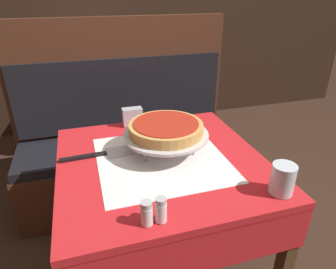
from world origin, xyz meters
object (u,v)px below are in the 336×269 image
(dining_table_rear, at_px, (91,80))
(condiment_caddy, at_px, (80,63))
(booth_bench, at_px, (129,151))
(napkin_holder, at_px, (132,117))
(dining_table_front, at_px, (162,182))
(salt_shaker, at_px, (147,213))
(pizza_pan_stand, at_px, (166,135))
(deep_dish_pizza, at_px, (166,128))
(water_glass_near, at_px, (283,179))
(pepper_shaker, at_px, (161,210))
(pizza_server, at_px, (101,154))

(dining_table_rear, xyz_separation_m, condiment_caddy, (-0.07, -0.03, 0.16))
(booth_bench, height_order, napkin_holder, booth_bench)
(dining_table_front, height_order, salt_shaker, salt_shaker)
(pizza_pan_stand, xyz_separation_m, deep_dish_pizza, (0.00, 0.00, 0.03))
(booth_bench, relative_size, condiment_caddy, 8.01)
(pizza_pan_stand, distance_m, deep_dish_pizza, 0.03)
(pizza_pan_stand, bearing_deg, condiment_caddy, 100.27)
(dining_table_rear, xyz_separation_m, water_glass_near, (0.52, -2.05, 0.17))
(dining_table_rear, bearing_deg, condiment_caddy, -155.83)
(dining_table_rear, distance_m, pepper_shaker, 2.07)
(pepper_shaker, relative_size, napkin_holder, 0.85)
(booth_bench, bearing_deg, water_glass_near, -73.27)
(deep_dish_pizza, height_order, pepper_shaker, deep_dish_pizza)
(pizza_pan_stand, height_order, water_glass_near, water_glass_near)
(pepper_shaker, relative_size, condiment_caddy, 0.46)
(deep_dish_pizza, bearing_deg, pizza_server, 169.59)
(water_glass_near, xyz_separation_m, napkin_holder, (-0.38, 0.71, -0.01))
(dining_table_front, xyz_separation_m, booth_bench, (-0.01, 0.82, -0.29))
(pizza_pan_stand, bearing_deg, booth_bench, 93.72)
(dining_table_rear, distance_m, napkin_holder, 1.35)
(napkin_holder, bearing_deg, water_glass_near, -61.70)
(pizza_pan_stand, bearing_deg, dining_table_front, -124.23)
(dining_table_front, distance_m, deep_dish_pizza, 0.24)
(pizza_pan_stand, relative_size, condiment_caddy, 1.96)
(pizza_pan_stand, relative_size, pizza_server, 1.17)
(condiment_caddy, bearing_deg, pizza_pan_stand, -79.73)
(dining_table_rear, xyz_separation_m, salt_shaker, (0.04, -2.06, 0.16))
(napkin_holder, xyz_separation_m, condiment_caddy, (-0.21, 1.30, 0.00))
(dining_table_front, height_order, deep_dish_pizza, deep_dish_pizza)
(pepper_shaker, bearing_deg, condiment_caddy, 94.47)
(pepper_shaker, xyz_separation_m, condiment_caddy, (-0.16, 2.03, 0.00))
(pizza_pan_stand, relative_size, deep_dish_pizza, 1.16)
(dining_table_front, height_order, dining_table_rear, dining_table_front)
(salt_shaker, bearing_deg, booth_bench, 83.70)
(water_glass_near, distance_m, salt_shaker, 0.48)
(dining_table_rear, relative_size, pizza_pan_stand, 2.12)
(dining_table_front, height_order, water_glass_near, water_glass_near)
(deep_dish_pizza, height_order, condiment_caddy, condiment_caddy)
(salt_shaker, distance_m, pepper_shaker, 0.04)
(booth_bench, relative_size, deep_dish_pizza, 4.72)
(pizza_pan_stand, bearing_deg, pepper_shaker, -108.46)
(dining_table_front, height_order, napkin_holder, napkin_holder)
(dining_table_rear, bearing_deg, booth_bench, -78.91)
(pizza_server, xyz_separation_m, salt_shaker, (0.09, -0.46, 0.04))
(pizza_pan_stand, height_order, deep_dish_pizza, deep_dish_pizza)
(booth_bench, bearing_deg, napkin_holder, -94.39)
(dining_table_rear, xyz_separation_m, pizza_server, (-0.05, -1.61, 0.12))
(condiment_caddy, bearing_deg, pizza_server, -89.26)
(dining_table_rear, distance_m, booth_bench, 0.95)
(booth_bench, relative_size, pizza_server, 4.80)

